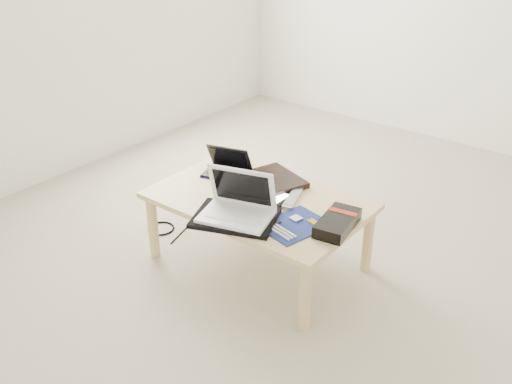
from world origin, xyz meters
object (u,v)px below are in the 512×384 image
Objects in this scene: gpu_box at (337,223)px; netbook at (227,168)px; white_laptop at (238,206)px; coffee_table at (258,206)px.

netbook is at bearing 170.28° from gpu_box.
white_laptop reaches higher than netbook.
coffee_table is at bearing -21.60° from netbook.
coffee_table is 3.65× the size of gpu_box.
netbook is (-0.32, 0.13, 0.08)m from coffee_table.
white_laptop is 1.30× the size of gpu_box.
netbook is at bearing 158.40° from coffee_table.
gpu_box is at bearing -9.72° from netbook.
white_laptop is at bearing -153.38° from gpu_box.
white_laptop is 0.48m from gpu_box.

